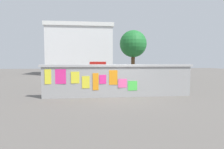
{
  "coord_description": "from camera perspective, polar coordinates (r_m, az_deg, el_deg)",
  "views": [
    {
      "loc": [
        -1.52,
        -10.2,
        1.93
      ],
      "look_at": [
        -0.11,
        2.04,
        1.05
      ],
      "focal_mm": 31.29,
      "sensor_mm": 36.0,
      "label": 1
    }
  ],
  "objects": [
    {
      "name": "ground",
      "position": [
        18.37,
        -1.77,
        -1.95
      ],
      "size": [
        60.0,
        60.0,
        0.0
      ],
      "primitive_type": "plane",
      "color": "#605B56"
    },
    {
      "name": "poster_wall",
      "position": [
        10.36,
        1.87,
        -1.69
      ],
      "size": [
        8.09,
        0.42,
        1.73
      ],
      "color": "#9A9A9A",
      "rests_on": "ground"
    },
    {
      "name": "auto_rickshaw_truck",
      "position": [
        15.09,
        -0.4,
        0.16
      ],
      "size": [
        3.65,
        1.63,
        1.85
      ],
      "color": "black",
      "rests_on": "ground"
    },
    {
      "name": "motorcycle",
      "position": [
        11.62,
        1.79,
        -3.18
      ],
      "size": [
        1.88,
        0.66,
        0.87
      ],
      "color": "black",
      "rests_on": "ground"
    },
    {
      "name": "bicycle_near",
      "position": [
        15.21,
        12.42,
        -1.93
      ],
      "size": [
        1.71,
        0.44,
        0.95
      ],
      "color": "black",
      "rests_on": "ground"
    },
    {
      "name": "bicycle_far",
      "position": [
        15.68,
        -12.89,
        -1.76
      ],
      "size": [
        1.71,
        0.44,
        0.95
      ],
      "color": "black",
      "rests_on": "ground"
    },
    {
      "name": "person_walking",
      "position": [
        12.12,
        -10.91,
        -0.47
      ],
      "size": [
        0.48,
        0.48,
        1.62
      ],
      "color": "purple",
      "rests_on": "ground"
    },
    {
      "name": "tree_roadside",
      "position": [
        19.94,
        6.19,
        8.79
      ],
      "size": [
        2.7,
        2.7,
        4.97
      ],
      "color": "brown",
      "rests_on": "ground"
    },
    {
      "name": "building_background",
      "position": [
        28.24,
        -9.25,
        7.12
      ],
      "size": [
        8.95,
        5.85,
        6.86
      ],
      "color": "silver",
      "rests_on": "ground"
    }
  ]
}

